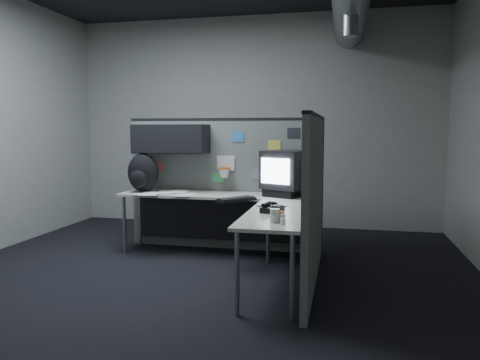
% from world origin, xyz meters
% --- Properties ---
extents(room, '(5.62, 5.62, 3.22)m').
position_xyz_m(room, '(0.56, 0.00, 2.10)').
color(room, black).
rests_on(room, ground).
extents(partition_back, '(2.44, 0.42, 1.63)m').
position_xyz_m(partition_back, '(-0.25, 1.23, 1.00)').
color(partition_back, slate).
rests_on(partition_back, ground).
extents(partition_right, '(0.07, 2.23, 1.63)m').
position_xyz_m(partition_right, '(1.10, 0.22, 0.82)').
color(partition_right, slate).
rests_on(partition_right, ground).
extents(desk, '(2.31, 2.11, 0.73)m').
position_xyz_m(desk, '(0.15, 0.70, 0.61)').
color(desk, beige).
rests_on(desk, ground).
extents(monitor, '(0.60, 0.60, 0.52)m').
position_xyz_m(monitor, '(0.73, 1.01, 1.00)').
color(monitor, black).
rests_on(monitor, desk).
extents(keyboard, '(0.40, 0.46, 0.04)m').
position_xyz_m(keyboard, '(0.26, 0.49, 0.75)').
color(keyboard, black).
rests_on(keyboard, desk).
extents(mouse, '(0.31, 0.31, 0.05)m').
position_xyz_m(mouse, '(0.68, 0.23, 0.75)').
color(mouse, black).
rests_on(mouse, desk).
extents(phone, '(0.21, 0.23, 0.09)m').
position_xyz_m(phone, '(0.73, -0.09, 0.76)').
color(phone, black).
rests_on(phone, desk).
extents(bottles, '(0.13, 0.19, 0.08)m').
position_xyz_m(bottles, '(0.87, -0.55, 0.77)').
color(bottles, silver).
rests_on(bottles, desk).
extents(cup, '(0.09, 0.09, 0.11)m').
position_xyz_m(cup, '(0.83, -0.54, 0.79)').
color(cup, '#BAB6A4').
rests_on(cup, desk).
extents(papers, '(0.75, 0.60, 0.01)m').
position_xyz_m(papers, '(-0.70, 0.86, 0.74)').
color(papers, white).
rests_on(papers, desk).
extents(backpack, '(0.45, 0.44, 0.47)m').
position_xyz_m(backpack, '(-1.02, 0.95, 0.96)').
color(backpack, black).
rests_on(backpack, desk).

